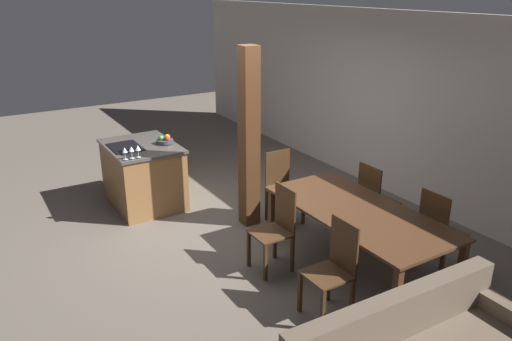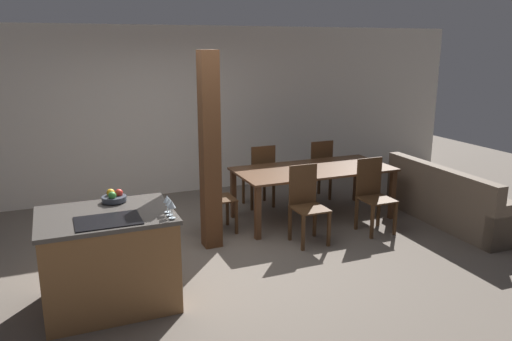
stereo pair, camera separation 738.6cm
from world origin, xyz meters
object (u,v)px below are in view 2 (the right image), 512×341
wine_glass_middle (169,202)px  dining_chair_far_left (260,175)px  dining_chair_near_right (373,194)px  dining_chair_far_right (318,169)px  couch (454,203)px  dining_table (313,173)px  wine_glass_near (172,205)px  dining_chair_near_left (307,203)px  dining_chair_head_end (213,196)px  fruit_bowl (114,197)px  kitchen_island (109,259)px  timber_post (210,152)px  wine_glass_far (167,199)px

wine_glass_middle → dining_chair_far_left: 3.16m
dining_chair_near_right → dining_chair_far_right: bearing=90.0°
dining_chair_near_right → couch: dining_chair_near_right is taller
dining_chair_near_right → dining_table: bearing=123.8°
wine_glass_near → couch: bearing=12.1°
dining_chair_near_left → dining_chair_head_end: (-0.98, 0.74, 0.00)m
fruit_bowl → dining_chair_far_left: fruit_bowl is taller
kitchen_island → dining_chair_head_end: dining_chair_head_end is taller
dining_chair_near_right → dining_chair_far_right: (0.00, 1.47, 0.00)m
fruit_bowl → dining_table: 3.05m
dining_chair_far_left → timber_post: 1.75m
dining_chair_far_left → dining_chair_near_right: bearing=123.8°
dining_table → dining_chair_near_left: dining_chair_near_left is taller
fruit_bowl → wine_glass_near: (0.41, -0.71, 0.08)m
dining_chair_head_end → couch: (3.19, -0.91, -0.22)m
dining_chair_head_end → fruit_bowl: bearing=129.0°
wine_glass_near → dining_chair_head_end: wine_glass_near is taller
wine_glass_middle → couch: (4.13, 0.80, -0.76)m
timber_post → fruit_bowl: bearing=-150.5°
timber_post → dining_table: bearing=14.4°
dining_chair_far_right → dining_chair_head_end: bearing=20.5°
dining_chair_near_right → dining_chair_far_right: same height
wine_glass_near → couch: 4.30m
dining_table → dining_chair_far_left: dining_chair_far_left is taller
wine_glass_near → couch: (4.13, 0.89, -0.76)m
wine_glass_far → dining_chair_near_left: wine_glass_far is taller
dining_chair_near_left → dining_chair_far_right: 1.77m
wine_glass_far → dining_chair_far_left: size_ratio=0.17×
dining_chair_near_right → wine_glass_middle: bearing=-161.5°
dining_chair_near_left → fruit_bowl: bearing=-171.3°
wine_glass_middle → wine_glass_far: (0.00, 0.09, 0.00)m
kitchen_island → dining_table: 3.27m
dining_chair_head_end → wine_glass_far: bearing=149.9°
dining_chair_head_end → couch: size_ratio=0.46×
dining_chair_far_left → couch: (2.21, -1.65, -0.22)m
dining_chair_near_right → couch: (1.22, -0.17, -0.22)m
dining_chair_near_left → timber_post: (-1.14, 0.32, 0.67)m
wine_glass_far → dining_chair_near_left: bearing=24.8°
kitchen_island → couch: bearing=6.1°
fruit_bowl → wine_glass_middle: (0.41, -0.62, 0.08)m
wine_glass_near → dining_chair_near_right: wine_glass_near is taller
fruit_bowl → dining_table: size_ratio=0.11×
kitchen_island → wine_glass_far: bearing=-21.8°
fruit_bowl → wine_glass_far: bearing=-52.3°
fruit_bowl → couch: size_ratio=0.11×
dining_table → wine_glass_middle: bearing=-144.7°
dining_table → dining_chair_near_right: size_ratio=2.27×
dining_chair_near_left → dining_chair_far_right: size_ratio=1.00×
wine_glass_far → dining_chair_near_right: 3.09m
wine_glass_middle → wine_glass_far: size_ratio=1.00×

